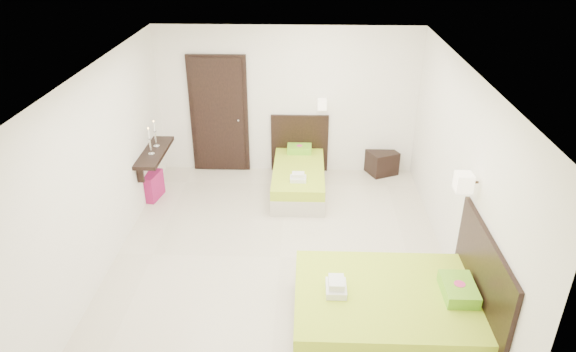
{
  "coord_description": "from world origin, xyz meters",
  "views": [
    {
      "loc": [
        0.32,
        -5.75,
        4.18
      ],
      "look_at": [
        0.1,
        0.3,
        1.1
      ],
      "focal_mm": 32.0,
      "sensor_mm": 36.0,
      "label": 1
    }
  ],
  "objects_px": {
    "bed_single": "(299,176)",
    "ottoman": "(146,185)",
    "nightstand": "(382,162)",
    "bed_double": "(392,309)"
  },
  "relations": [
    {
      "from": "bed_single",
      "to": "bed_double",
      "type": "distance_m",
      "value": 3.47
    },
    {
      "from": "bed_single",
      "to": "nightstand",
      "type": "height_order",
      "value": "bed_single"
    },
    {
      "from": "bed_single",
      "to": "ottoman",
      "type": "distance_m",
      "value": 2.54
    },
    {
      "from": "nightstand",
      "to": "ottoman",
      "type": "distance_m",
      "value": 4.13
    },
    {
      "from": "bed_double",
      "to": "bed_single",
      "type": "bearing_deg",
      "value": 108.29
    },
    {
      "from": "bed_single",
      "to": "nightstand",
      "type": "distance_m",
      "value": 1.64
    },
    {
      "from": "nightstand",
      "to": "ottoman",
      "type": "xyz_separation_m",
      "value": [
        -4.0,
        -1.05,
        0.01
      ]
    },
    {
      "from": "ottoman",
      "to": "nightstand",
      "type": "bearing_deg",
      "value": 14.65
    },
    {
      "from": "nightstand",
      "to": "bed_single",
      "type": "bearing_deg",
      "value": 179.77
    },
    {
      "from": "bed_double",
      "to": "ottoman",
      "type": "bearing_deg",
      "value": 140.81
    }
  ]
}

